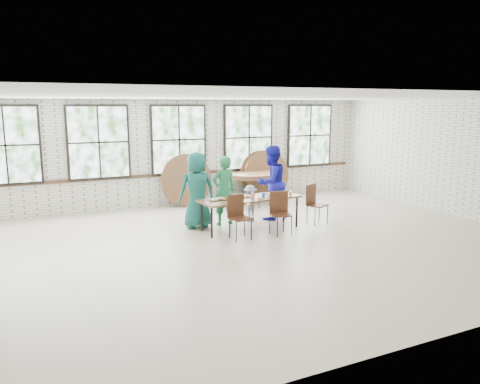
# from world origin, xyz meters

# --- Properties ---
(room) EXTENTS (12.00, 12.00, 12.00)m
(room) POSITION_xyz_m (0.00, 4.44, 1.83)
(room) COLOR beige
(room) RESTS_ON ground
(dining_table) EXTENTS (2.46, 1.00, 0.74)m
(dining_table) POSITION_xyz_m (0.62, 1.15, 0.69)
(dining_table) COLOR brown
(dining_table) RESTS_ON ground
(chair_near_left) EXTENTS (0.48, 0.46, 0.95)m
(chair_near_left) POSITION_xyz_m (0.05, 0.60, 0.56)
(chair_near_left) COLOR #452517
(chair_near_left) RESTS_ON ground
(chair_near_right) EXTENTS (0.51, 0.50, 0.95)m
(chair_near_right) POSITION_xyz_m (1.04, 0.53, 0.56)
(chair_near_right) COLOR #452517
(chair_near_right) RESTS_ON ground
(chair_spare) EXTENTS (0.55, 0.54, 0.95)m
(chair_spare) POSITION_xyz_m (2.29, 1.01, 0.56)
(chair_spare) COLOR #452517
(chair_spare) RESTS_ON ground
(adult_teal) EXTENTS (0.89, 0.60, 1.78)m
(adult_teal) POSITION_xyz_m (-0.44, 1.80, 0.89)
(adult_teal) COLOR #185E57
(adult_teal) RESTS_ON ground
(adult_green) EXTENTS (0.63, 0.43, 1.66)m
(adult_green) POSITION_xyz_m (0.24, 1.80, 0.83)
(adult_green) COLOR #1F7543
(adult_green) RESTS_ON ground
(toddler) EXTENTS (0.59, 0.34, 0.91)m
(toddler) POSITION_xyz_m (0.95, 1.80, 0.45)
(toddler) COLOR #141E40
(toddler) RESTS_ON ground
(adult_blue) EXTENTS (1.08, 0.95, 1.86)m
(adult_blue) POSITION_xyz_m (1.53, 1.80, 0.93)
(adult_blue) COLOR #16169B
(adult_blue) RESTS_ON ground
(storage_table) EXTENTS (1.83, 0.82, 0.74)m
(storage_table) POSITION_xyz_m (2.05, 3.93, 0.69)
(storage_table) COLOR brown
(storage_table) RESTS_ON ground
(tabletop_clutter) EXTENTS (1.99, 0.63, 0.11)m
(tabletop_clutter) POSITION_xyz_m (0.71, 1.14, 0.77)
(tabletop_clutter) COLOR black
(tabletop_clutter) RESTS_ON dining_table
(round_tops_stacked) EXTENTS (1.50, 1.50, 0.13)m
(round_tops_stacked) POSITION_xyz_m (2.05, 3.93, 0.80)
(round_tops_stacked) COLOR brown
(round_tops_stacked) RESTS_ON storage_table
(round_tops_leaning) EXTENTS (4.09, 0.42, 1.49)m
(round_tops_leaning) POSITION_xyz_m (1.81, 4.21, 0.73)
(round_tops_leaning) COLOR brown
(round_tops_leaning) RESTS_ON ground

